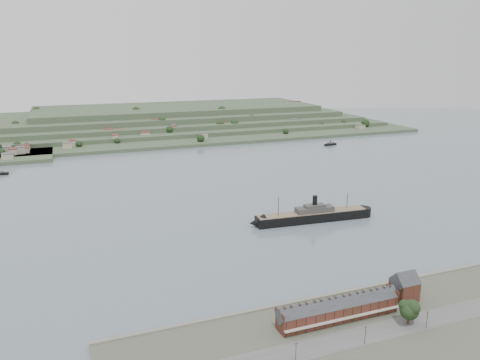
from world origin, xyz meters
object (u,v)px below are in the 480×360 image
object	(u,v)px
gabled_building	(404,287)
fig_tree	(410,310)
terrace_row	(338,309)
steamship	(309,216)

from	to	relation	value
gabled_building	fig_tree	xyz separation A→B (m)	(-11.67, -17.70, 0.49)
terrace_row	steamship	size ratio (longest dim) A/B	0.62
gabled_building	steamship	xyz separation A→B (m)	(12.64, 111.42, -4.19)
steamship	fig_tree	size ratio (longest dim) A/B	8.25
terrace_row	fig_tree	distance (m)	29.29
fig_tree	gabled_building	bearing A→B (deg)	56.60
terrace_row	gabled_building	xyz separation A→B (m)	(37.50, 4.02, 1.34)
terrace_row	fig_tree	xyz separation A→B (m)	(25.83, -13.68, 1.84)
terrace_row	steamship	world-z (taller)	steamship
steamship	fig_tree	world-z (taller)	steamship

